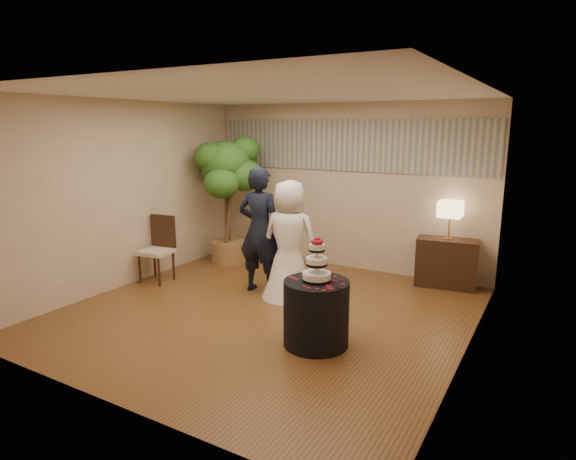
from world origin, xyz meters
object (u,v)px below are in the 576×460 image
Objects in this scene: wedding_cake at (317,259)px; side_chair at (156,250)px; bride at (289,239)px; cake_table at (316,313)px; console at (447,263)px; table_lamp at (450,220)px; ficus_tree at (227,200)px; groom at (260,230)px.

side_chair is at bearing 166.59° from wedding_cake.
cake_table is at bearing 123.18° from bride.
table_lamp reaches higher than console.
table_lamp is at bearing 8.98° from ficus_tree.
wedding_cake is 0.56× the size of console.
table_lamp is (0.00, 0.00, 0.66)m from console.
console is at bearing 0.00° from table_lamp.
cake_table is (1.04, -1.21, -0.47)m from bride.
wedding_cake reaches higher than side_chair.
wedding_cake is 2.98m from console.
ficus_tree reaches higher than wedding_cake.
groom is at bearing -146.03° from table_lamp.
side_chair is (-4.01, -2.03, -0.52)m from table_lamp.
cake_table is 2.91m from console.
side_chair is (-0.32, -1.45, -0.63)m from ficus_tree.
cake_table is 0.72× the size of side_chair.
groom is 3.70× the size of wedding_cake.
bride reaches higher than wedding_cake.
groom is 2.84m from table_lamp.
cake_table is 1.29× the size of table_lamp.
ficus_tree is at bearing 142.49° from wedding_cake.
cake_table is 0.84× the size of console.
console is 1.54× the size of table_lamp.
groom is 2.89m from console.
side_chair is (-2.16, -0.45, -0.33)m from bride.
console is 0.39× the size of ficus_tree.
wedding_cake is at bearing -114.00° from console.
table_lamp is at bearing 73.67° from wedding_cake.
table_lamp is 3.74m from ficus_tree.
wedding_cake is (0.00, 0.00, 0.62)m from cake_table.
wedding_cake is at bearing -37.51° from ficus_tree.
console is 0.66m from table_lamp.
side_chair is (-3.20, 0.76, -0.48)m from wedding_cake.
console is (0.82, 2.79, -0.00)m from cake_table.
groom is at bearing -36.67° from ficus_tree.
console is at bearing 19.87° from side_chair.
groom is at bearing 141.77° from wedding_cake.
side_chair is at bearing -102.38° from ficus_tree.
bride is at bearing -139.60° from table_lamp.
bride is at bearing -28.41° from ficus_tree.
cake_table is 0.62m from wedding_cake.
groom reaches higher than side_chair.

